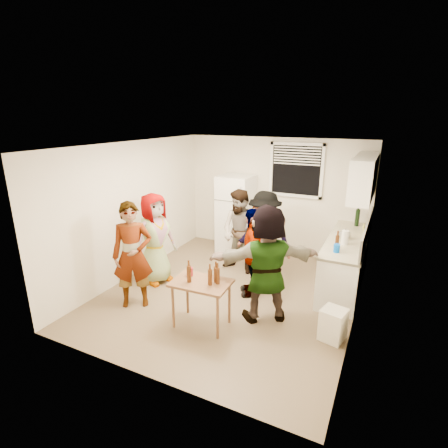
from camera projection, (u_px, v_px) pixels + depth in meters
The scene contains 23 objects.
room at pixel (230, 293), 6.02m from camera, with size 4.00×4.50×2.50m, color silver, non-canonical shape.
window at pixel (296, 170), 7.17m from camera, with size 1.12×0.10×1.06m, color white, non-canonical shape.
refrigerator at pixel (236, 214), 7.69m from camera, with size 0.70×0.70×1.70m, color white.
counter_lower at pixel (345, 263), 6.17m from camera, with size 0.60×2.20×0.86m, color white.
countertop at pixel (348, 240), 6.03m from camera, with size 0.64×2.22×0.04m, color beige.
backsplash at pixel (367, 231), 5.85m from camera, with size 0.03×2.20×0.36m, color #A8A29B.
upper_cabinets at pixel (364, 177), 5.83m from camera, with size 0.34×1.60×0.70m, color white.
kettle at pixel (345, 239), 6.02m from camera, with size 0.23×0.19×0.19m, color silver, non-canonical shape.
paper_towel at pixel (344, 244), 5.75m from camera, with size 0.11×0.11×0.24m, color white.
wine_bottle at pixel (356, 226), 6.71m from camera, with size 0.08×0.08×0.33m, color black.
beer_bottle_counter at pixel (336, 249), 5.54m from camera, with size 0.06×0.06×0.23m, color #47230C.
blue_cup at pixel (336, 252), 5.42m from camera, with size 0.10×0.10×0.13m, color blue.
picture_frame at pixel (364, 230), 6.21m from camera, with size 0.02×0.20×0.17m, color #F1EE60.
trash_bin at pixel (333, 323), 4.72m from camera, with size 0.31×0.31×0.45m, color silver.
serving_table at pixel (202, 325), 5.12m from camera, with size 0.82×0.55×0.69m, color brown, non-canonical shape.
beer_bottle_table at pixel (189, 282), 4.91m from camera, with size 0.06×0.06×0.24m, color #47230C.
red_cup at pixel (190, 276), 5.10m from camera, with size 0.09×0.09×0.12m, color maroon.
guest_grey at pixel (158, 281), 6.48m from camera, with size 0.81×1.66×0.53m, color gray.
guest_stripe at pixel (137, 304), 5.68m from camera, with size 0.62×1.70×0.41m, color #141933.
guest_back_left at pixel (240, 271), 6.87m from camera, with size 0.79×1.62×0.62m, color brown.
guest_back_right at pixel (263, 278), 6.60m from camera, with size 1.07×1.66×0.62m, color #3F4044.
guest_black at pixel (251, 293), 6.02m from camera, with size 0.89×1.52×0.37m, color black.
guest_orange at pixel (265, 317), 5.30m from camera, with size 1.64×1.77×0.52m, color #E16C42.
Camera 1 is at (2.25, -4.89, 2.94)m, focal length 28.00 mm.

